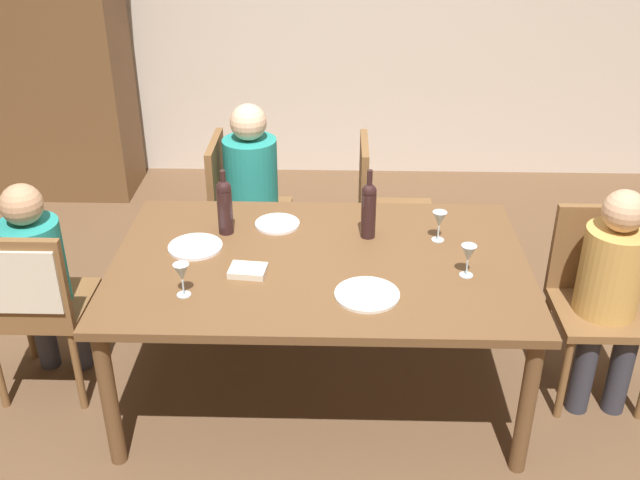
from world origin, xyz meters
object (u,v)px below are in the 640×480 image
Objects in this scene: dinner_plate_guest_right at (367,295)px; chair_far_left at (237,203)px; chair_left_end at (28,295)px; dinner_plate_guest_left at (195,247)px; person_man_guest at (38,271)px; wine_bottle_tall_green at (369,208)px; person_man_bearded at (611,284)px; dining_table at (320,272)px; wine_bottle_dark_red at (225,205)px; wine_glass_centre at (182,273)px; wine_glass_near_right at (468,254)px; wine_glass_near_left at (439,220)px; armoire_cabinet at (44,47)px; chair_right_end at (599,290)px; chair_far_right at (382,205)px; dinner_plate_host at (277,224)px; person_woman_host at (256,185)px.

chair_far_left is at bearing 119.18° from dinner_plate_guest_right.
dinner_plate_guest_left is at bearing 16.21° from chair_left_end.
person_man_guest reaches higher than wine_bottle_tall_green.
person_man_bearded is at bearing 61.24° from chair_far_left.
person_man_guest is 4.28× the size of dinner_plate_guest_left.
dining_table is at bearing -1.11° from person_man_guest.
wine_bottle_dark_red is 0.25m from dinner_plate_guest_left.
wine_bottle_dark_red is (-0.46, 0.25, 0.21)m from dining_table.
wine_glass_near_right is at bearing 9.02° from wine_glass_centre.
chair_far_left is at bearing -28.76° from person_man_bearded.
dinner_plate_guest_left is at bearing -127.57° from wine_bottle_dark_red.
wine_bottle_dark_red is 1.02m from wine_glass_near_left.
armoire_cabinet is 14.63× the size of wine_glass_centre.
wine_bottle_tall_green is 2.31× the size of wine_glass_near_left.
dining_table is at bearing -28.50° from wine_bottle_dark_red.
armoire_cabinet reaches higher than chair_left_end.
chair_right_end is 2.65m from chair_left_end.
dinner_plate_guest_left is at bearing 93.23° from wine_glass_centre.
chair_right_end is 6.17× the size of wine_glass_near_right.
chair_right_end is 1.91m from dinner_plate_guest_left.
person_man_guest reaches higher than chair_far_left.
dining_table is at bearing -134.43° from wine_bottle_tall_green.
wine_glass_centre is (-1.88, -0.40, 0.30)m from chair_right_end.
dining_table is 2.04× the size of chair_far_right.
dining_table is 0.68m from wine_glass_near_right.
dinner_plate_host is at bearing 170.17° from wine_glass_near_left.
dinner_plate_guest_left is (-1.90, 0.00, 0.20)m from chair_right_end.
dining_table is at bearing 3.78° from chair_right_end.
chair_far_right is at bearing 90.00° from chair_far_left.
person_woman_host is 1.05× the size of person_man_guest.
chair_far_left is at bearing -90.00° from person_woman_host.
dinner_plate_host is (0.29, -0.65, 0.20)m from chair_far_left.
armoire_cabinet is 6.33× the size of wine_bottle_tall_green.
chair_far_right is 2.84× the size of wine_bottle_dark_red.
dining_table is 0.60m from dinner_plate_guest_left.
wine_glass_near_right is at bearing 43.33° from person_woman_host.
chair_left_end is at bearing 165.85° from wine_glass_centre.
dinner_plate_host is (-0.44, 0.11, -0.14)m from wine_bottle_tall_green.
armoire_cabinet is 2.80m from chair_far_right.
person_woman_host is (-0.73, 0.00, 0.12)m from chair_far_right.
chair_left_end reaches higher than wine_glass_near_left.
wine_glass_centre is at bearing -155.31° from wine_glass_near_left.
person_man_guest is (0.00, 0.15, 0.04)m from chair_left_end.
armoire_cabinet is 3.49m from dinner_plate_guest_right.
person_man_bearded is 1.15m from wine_bottle_tall_green.
wine_bottle_dark_red is at bearing 3.84° from chair_far_left.
wine_bottle_tall_green is at bearing 44.32° from chair_far_left.
wine_glass_near_right is (1.15, -1.10, 0.30)m from chair_far_left.
chair_right_end is 1.20m from dinner_plate_guest_right.
person_woman_host is at bearing 112.08° from dining_table.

